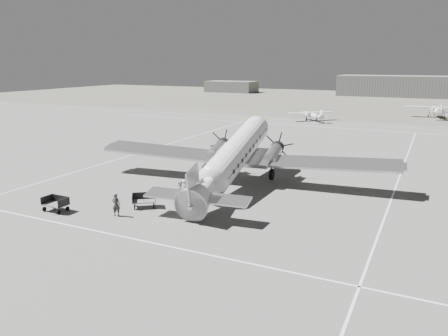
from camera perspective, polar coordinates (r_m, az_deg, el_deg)
ground at (r=39.20m, az=3.05°, el=-2.52°), size 260.00×260.00×0.00m
taxi_line_near at (r=27.57m, az=-8.52°, el=-9.81°), size 60.00×0.15×0.01m
taxi_line_right at (r=36.49m, az=20.74°, el=-4.65°), size 0.15×80.00×0.01m
taxi_line_left at (r=56.38m, az=-9.97°, el=2.30°), size 0.15×60.00×0.01m
taxi_line_horizon at (r=76.91m, az=14.78°, el=5.07°), size 90.00×0.15×0.01m
grass_infield at (r=131.00m, az=19.62°, el=8.11°), size 260.00×90.00×0.01m
hangar_main at (r=155.21m, az=22.67°, el=9.83°), size 42.00×14.00×6.60m
shed_secondary at (r=165.33m, az=0.98°, el=10.58°), size 18.00×10.00×4.00m
dc3_airliner at (r=38.54m, az=1.30°, el=1.39°), size 30.71×22.99×5.46m
light_plane_left at (r=85.19m, az=11.41°, el=6.68°), size 11.61×11.55×1.88m
light_plane_right at (r=98.14m, az=26.05°, el=6.64°), size 13.42×11.54×2.50m
baggage_cart_near at (r=34.26m, az=-10.41°, el=-4.21°), size 2.32×2.20×1.07m
baggage_cart_far at (r=35.23m, az=-21.16°, el=-4.41°), size 1.97×1.41×1.09m
ground_crew at (r=32.73m, az=-13.91°, el=-4.68°), size 0.71×0.57×1.69m
ramp_agent at (r=35.18m, az=-5.65°, el=-3.01°), size 0.66×0.84×1.73m
passenger at (r=36.42m, az=-5.20°, el=-2.62°), size 0.61×0.81×1.48m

